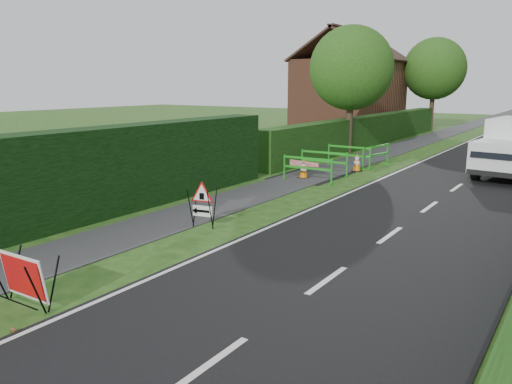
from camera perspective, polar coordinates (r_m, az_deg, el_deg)
The scene contains 17 objects.
ground at distance 10.28m, azimuth -7.21°, elevation -8.84°, with size 120.00×120.00×0.00m, color #1B4313.
footpath at distance 43.34m, azimuth 21.66°, elevation 6.54°, with size 2.00×90.00×0.02m, color #2D2D30.
hedge_west_near at distance 13.95m, azimuth -22.89°, elevation -4.04°, with size 1.10×18.00×2.50m, color black.
hedge_west_far at distance 31.52m, azimuth 12.78°, elevation 5.25°, with size 1.00×24.00×1.80m, color #14380F.
house_west at distance 40.62m, azimuth 10.54°, elevation 10.95°, with size 7.50×7.40×7.88m.
tree_nw at distance 27.46m, azimuth 10.86°, elevation 13.72°, with size 4.40×4.40×6.70m.
tree_fw at distance 42.61m, azimuth 19.73°, elevation 13.11°, with size 4.80×4.80×7.24m.
red_rect_sign at distance 9.25m, azimuth -25.05°, elevation -8.86°, with size 1.11×0.69×0.92m.
triangle_sign at distance 12.90m, azimuth -6.31°, elevation -1.05°, with size 0.85×0.85×1.05m.
traffic_cone_3 at distance 19.93m, azimuth 5.46°, elevation 2.70°, with size 0.38×0.38×0.79m.
traffic_cone_4 at distance 21.85m, azimuth 11.46°, elevation 3.36°, with size 0.38×0.38×0.79m.
ped_barrier_0 at distance 19.05m, azimuth 5.91°, elevation 2.98°, with size 2.07×0.42×1.00m.
ped_barrier_1 at distance 20.79m, azimuth 7.79°, elevation 3.70°, with size 2.08×0.48×1.00m.
ped_barrier_2 at distance 22.78m, azimuth 10.58°, elevation 4.35°, with size 2.06×0.37×1.00m.
ped_barrier_3 at distance 23.17m, azimuth 13.54°, elevation 4.35°, with size 0.75×2.09×1.00m.
redwhite_plank at distance 20.69m, azimuth 5.48°, elevation 1.95°, with size 1.50×0.04×0.25m, color red.
litter_can at distance 8.65m, azimuth -25.95°, elevation -14.24°, with size 0.07×0.07×0.12m, color #BF7F4C.
Camera 1 is at (6.39, -7.15, 3.68)m, focal length 35.00 mm.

